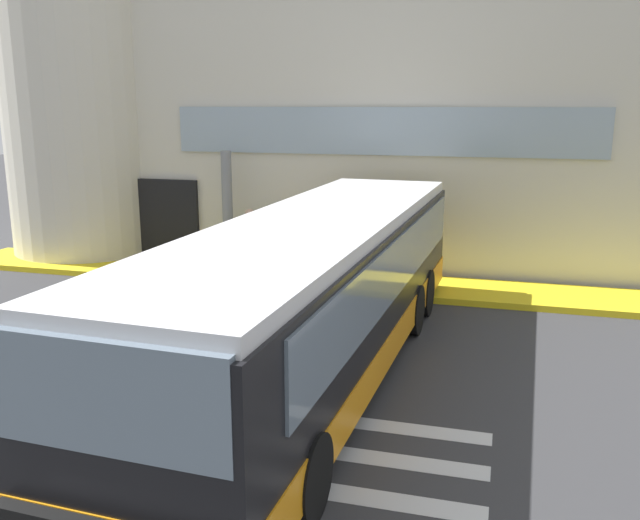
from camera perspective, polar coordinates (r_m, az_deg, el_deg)
ground_plane at (r=12.61m, az=-4.83°, el=-7.69°), size 80.00×90.00×0.02m
bay_paint_stripes at (r=8.45m, az=-1.74°, el=-18.79°), size 4.40×3.96×0.01m
terminal_building at (r=23.08m, az=3.48°, el=12.07°), size 18.83×13.80×8.08m
boarding_curb at (r=16.95m, az=0.76°, el=-1.85°), size 21.03×2.00×0.15m
entry_support_column at (r=18.12m, az=-7.90°, el=4.30°), size 0.28×0.28×3.12m
bus_main_foreground at (r=11.06m, az=-0.26°, el=-3.30°), size 3.54×12.00×2.70m
passenger_near_column at (r=17.54m, az=-5.98°, el=1.96°), size 0.39×0.51×1.68m
passenger_by_doorway at (r=16.87m, az=-4.15°, el=1.67°), size 0.59×0.38×1.68m
passenger_at_curb_edge at (r=16.42m, az=-0.76°, el=1.26°), size 0.42×0.46×1.68m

